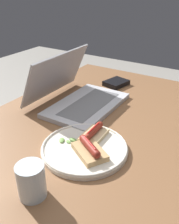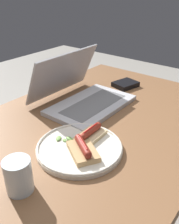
% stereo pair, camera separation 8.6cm
% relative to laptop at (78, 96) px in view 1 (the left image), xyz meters
% --- Properties ---
extents(desk, '(1.30, 0.79, 0.71)m').
position_rel_laptop_xyz_m(desk, '(-0.16, -0.13, -0.12)').
color(desk, brown).
rests_on(desk, ground_plane).
extents(laptop, '(0.36, 0.31, 0.21)m').
position_rel_laptop_xyz_m(laptop, '(0.00, 0.00, 0.00)').
color(laptop, '#B7B7BC').
rests_on(laptop, desk).
extents(plate, '(0.27, 0.27, 0.02)m').
position_rel_laptop_xyz_m(plate, '(-0.25, -0.20, -0.03)').
color(plate, silver).
rests_on(plate, desk).
extents(sausage_toast_left, '(0.12, 0.13, 0.04)m').
position_rel_laptop_xyz_m(sausage_toast_left, '(-0.27, -0.23, -0.01)').
color(sausage_toast_left, tan).
rests_on(sausage_toast_left, plate).
extents(sausage_toast_middle, '(0.11, 0.07, 0.04)m').
position_rel_laptop_xyz_m(sausage_toast_middle, '(-0.19, -0.19, -0.01)').
color(sausage_toast_middle, '#D6B784').
rests_on(sausage_toast_middle, plate).
extents(salad_pile, '(0.05, 0.08, 0.01)m').
position_rel_laptop_xyz_m(salad_pile, '(-0.26, -0.14, -0.02)').
color(salad_pile, '#709E4C').
rests_on(salad_pile, plate).
extents(drinking_glass, '(0.07, 0.07, 0.09)m').
position_rel_laptop_xyz_m(drinking_glass, '(-0.47, -0.19, 0.01)').
color(drinking_glass, silver).
rests_on(drinking_glass, desk).
extents(external_drive, '(0.13, 0.11, 0.02)m').
position_rel_laptop_xyz_m(external_drive, '(0.28, -0.04, -0.03)').
color(external_drive, black).
rests_on(external_drive, desk).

